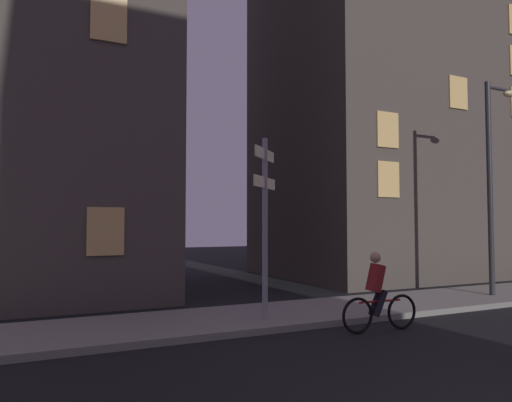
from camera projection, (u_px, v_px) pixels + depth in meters
sidewalk_kerb at (237, 319)px, 10.49m from camera, size 40.00×2.70×0.14m
signpost at (265, 213)px, 10.26m from camera, size 1.01×1.01×3.92m
street_lamp at (493, 170)px, 13.83m from camera, size 1.24×0.28×6.23m
cyclist at (378, 294)px, 9.61m from camera, size 1.82×0.34×1.61m
building_right_block at (415, 129)px, 21.53m from camera, size 13.40×7.74×13.01m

